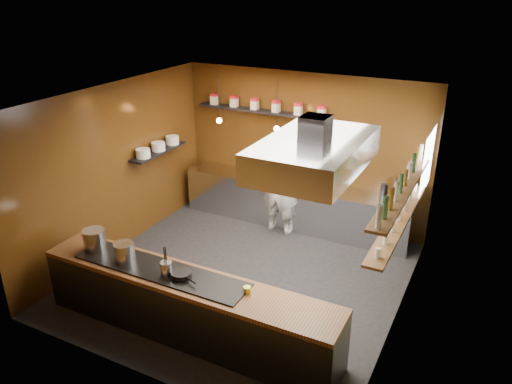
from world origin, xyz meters
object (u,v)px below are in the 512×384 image
Objects in this scene: stockpot_large at (94,240)px; stockpot_small at (124,252)px; extractor_hood at (314,153)px; chef at (279,185)px; espresso_machine at (406,193)px.

stockpot_large is 0.61m from stockpot_small.
chef is (-1.47, 2.20, -1.53)m from extractor_hood.
stockpot_large is at bearing -148.57° from espresso_machine.
chef is (0.81, 3.44, -0.10)m from stockpot_small.
espresso_machine is at bearing 73.06° from extractor_hood.
espresso_machine is (3.08, 3.86, 0.02)m from stockpot_small.
espresso_machine is at bearing 51.44° from stockpot_small.
extractor_hood is 1.03× the size of chef.
extractor_hood is 5.04× the size of espresso_machine.
espresso_machine is 0.20× the size of chef.
chef reaches higher than stockpot_large.
extractor_hood is at bearing -121.47° from espresso_machine.
chef is at bearing 123.67° from extractor_hood.
espresso_machine is at bearing 45.96° from stockpot_large.
chef is (1.41, 3.38, -0.12)m from stockpot_large.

